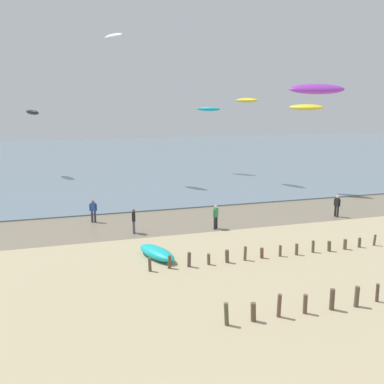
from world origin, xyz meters
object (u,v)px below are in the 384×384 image
grounded_kite (157,253)px  kite_aloft_7 (114,36)px  kite_aloft_0 (32,112)px  person_by_waterline (93,210)px  kite_aloft_3 (247,100)px  kite_aloft_6 (317,89)px  person_left_flank (134,220)px  person_mid_beach (337,205)px  kite_aloft_5 (306,107)px  kite_aloft_2 (208,109)px  person_right_flank (216,216)px

grounded_kite → kite_aloft_7: size_ratio=1.04×
kite_aloft_0 → person_by_waterline: bearing=-6.5°
kite_aloft_3 → kite_aloft_7: 15.25m
kite_aloft_3 → kite_aloft_6: size_ratio=1.04×
person_left_flank → kite_aloft_0: (-7.56, 25.81, 6.64)m
person_mid_beach → kite_aloft_3: 16.91m
person_left_flank → kite_aloft_5: 21.14m
kite_aloft_2 → kite_aloft_6: size_ratio=1.08×
kite_aloft_3 → person_mid_beach: bearing=-19.2°
kite_aloft_2 → person_by_waterline: bearing=95.8°
person_right_flank → kite_aloft_6: bearing=-69.8°
person_by_waterline → person_right_flank: 9.11m
kite_aloft_5 → kite_aloft_3: bearing=166.0°
kite_aloft_5 → grounded_kite: bearing=-95.7°
person_mid_beach → kite_aloft_2: kite_aloft_2 is taller
person_right_flank → kite_aloft_0: (-13.22, 26.44, 6.64)m
person_left_flank → grounded_kite: 5.09m
grounded_kite → kite_aloft_0: (-8.08, 30.84, 7.25)m
person_by_waterline → person_right_flank: bearing=-27.3°
person_left_flank → kite_aloft_6: size_ratio=0.60×
person_left_flank → grounded_kite: person_left_flank is taller
kite_aloft_3 → kite_aloft_5: 7.00m
kite_aloft_7 → grounded_kite: bearing=149.3°
person_left_flank → kite_aloft_7: size_ratio=0.57×
kite_aloft_0 → kite_aloft_6: 37.48m
person_by_waterline → person_mid_beach: bearing=-12.0°
person_by_waterline → person_left_flank: size_ratio=1.00×
person_right_flank → kite_aloft_2: size_ratio=0.55×
person_mid_beach → kite_aloft_0: kite_aloft_0 is taller
person_left_flank → kite_aloft_5: size_ratio=0.52×
person_left_flank → grounded_kite: bearing=-84.2°
person_right_flank → kite_aloft_7: size_ratio=0.57×
person_left_flank → kite_aloft_3: kite_aloft_3 is taller
person_right_flank → kite_aloft_7: bearing=102.7°
kite_aloft_3 → kite_aloft_5: size_ratio=0.91×
kite_aloft_5 → kite_aloft_0: bearing=-167.7°
grounded_kite → kite_aloft_6: kite_aloft_6 is taller
person_right_flank → kite_aloft_2: (7.17, 22.79, 6.97)m
grounded_kite → kite_aloft_0: size_ratio=0.91×
kite_aloft_0 → kite_aloft_2: (20.39, -3.65, 0.33)m
grounded_kite → kite_aloft_7: 28.13m
person_by_waterline → grounded_kite: bearing=-71.1°
kite_aloft_7 → person_right_flank: bearing=163.9°
person_by_waterline → kite_aloft_7: size_ratio=0.57×
kite_aloft_2 → kite_aloft_6: 30.58m
person_mid_beach → person_left_flank: same height
person_by_waterline → kite_aloft_6: (10.82, -11.61, 8.48)m
person_mid_beach → kite_aloft_2: 23.69m
kite_aloft_6 → person_left_flank: bearing=152.3°
person_left_flank → kite_aloft_5: kite_aloft_5 is taller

